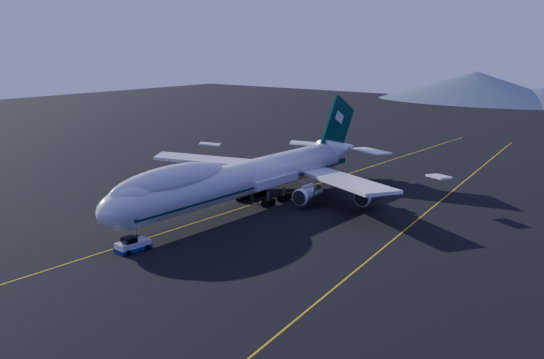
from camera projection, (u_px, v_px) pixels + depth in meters
The scene contains 5 objects.
ground at pixel (246, 207), 115.81m from camera, with size 500.00×500.00×0.00m, color black.
taxiway_line_main at pixel (246, 207), 115.81m from camera, with size 0.25×220.00×0.01m, color gold.
taxiway_line_side at pixel (414, 223), 105.34m from camera, with size 0.25×200.00×0.01m, color gold.
boeing_747 at pixel (245, 177), 114.54m from camera, with size 59.62×72.43×19.37m.
pushback_tug at pixel (133, 246), 91.26m from camera, with size 3.37×5.46×2.29m.
Camera 1 is at (73.22, -84.59, 30.79)m, focal length 40.00 mm.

